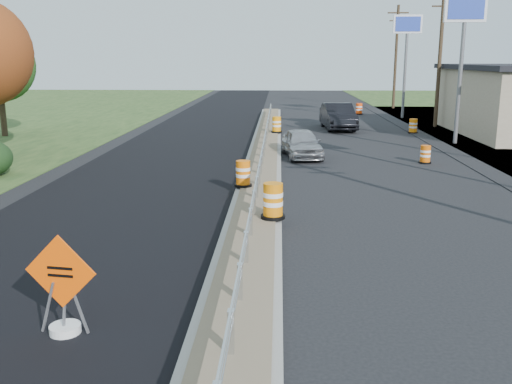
{
  "coord_description": "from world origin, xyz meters",
  "views": [
    {
      "loc": [
        0.7,
        -15.94,
        4.63
      ],
      "look_at": [
        0.09,
        -0.91,
        1.1
      ],
      "focal_mm": 40.0,
      "sensor_mm": 36.0,
      "label": 1
    }
  ],
  "objects_px": {
    "barrel_shoulder_near": "(425,155)",
    "barrel_shoulder_far": "(359,109)",
    "barrel_median_near": "(273,202)",
    "car_silver": "(302,143)",
    "barrel_shoulder_mid": "(413,126)",
    "car_dark_mid": "(338,116)",
    "caution_sign": "(64,309)",
    "barrel_median_far": "(277,125)",
    "barrel_median_mid": "(243,174)"
  },
  "relations": [
    {
      "from": "caution_sign",
      "to": "barrel_median_mid",
      "type": "xyz_separation_m",
      "value": [
        2.41,
        10.72,
        0.22
      ]
    },
    {
      "from": "barrel_median_near",
      "to": "barrel_shoulder_far",
      "type": "xyz_separation_m",
      "value": [
        6.9,
        33.29,
        -0.26
      ]
    },
    {
      "from": "barrel_shoulder_far",
      "to": "barrel_shoulder_near",
      "type": "bearing_deg",
      "value": -90.32
    },
    {
      "from": "barrel_shoulder_far",
      "to": "caution_sign",
      "type": "bearing_deg",
      "value": -104.61
    },
    {
      "from": "barrel_median_far",
      "to": "car_dark_mid",
      "type": "distance_m",
      "value": 5.49
    },
    {
      "from": "barrel_median_near",
      "to": "barrel_shoulder_far",
      "type": "relative_size",
      "value": 1.07
    },
    {
      "from": "barrel_median_far",
      "to": "barrel_median_near",
      "type": "bearing_deg",
      "value": -90.0
    },
    {
      "from": "barrel_median_mid",
      "to": "barrel_shoulder_far",
      "type": "distance_m",
      "value": 30.28
    },
    {
      "from": "caution_sign",
      "to": "barrel_median_near",
      "type": "bearing_deg",
      "value": 70.65
    },
    {
      "from": "car_silver",
      "to": "car_dark_mid",
      "type": "xyz_separation_m",
      "value": [
        2.83,
        11.17,
        0.18
      ]
    },
    {
      "from": "caution_sign",
      "to": "car_dark_mid",
      "type": "bearing_deg",
      "value": 84.07
    },
    {
      "from": "barrel_median_far",
      "to": "barrel_shoulder_near",
      "type": "xyz_separation_m",
      "value": [
        6.77,
        -8.92,
        -0.3
      ]
    },
    {
      "from": "barrel_median_far",
      "to": "barrel_shoulder_far",
      "type": "relative_size",
      "value": 1.02
    },
    {
      "from": "caution_sign",
      "to": "barrel_median_near",
      "type": "xyz_separation_m",
      "value": [
        3.51,
        6.63,
        0.26
      ]
    },
    {
      "from": "caution_sign",
      "to": "barrel_shoulder_near",
      "type": "height_order",
      "value": "caution_sign"
    },
    {
      "from": "barrel_shoulder_mid",
      "to": "barrel_shoulder_far",
      "type": "xyz_separation_m",
      "value": [
        -1.75,
        12.34,
        0.02
      ]
    },
    {
      "from": "barrel_shoulder_near",
      "to": "caution_sign",
      "type": "bearing_deg",
      "value": -121.4
    },
    {
      "from": "barrel_median_near",
      "to": "barrel_shoulder_far",
      "type": "distance_m",
      "value": 34.0
    },
    {
      "from": "barrel_median_near",
      "to": "barrel_shoulder_near",
      "type": "bearing_deg",
      "value": 56.43
    },
    {
      "from": "barrel_median_far",
      "to": "barrel_shoulder_mid",
      "type": "distance_m",
      "value": 8.84
    },
    {
      "from": "barrel_median_near",
      "to": "barrel_shoulder_mid",
      "type": "xyz_separation_m",
      "value": [
        8.65,
        20.95,
        -0.28
      ]
    },
    {
      "from": "caution_sign",
      "to": "car_silver",
      "type": "xyz_separation_m",
      "value": [
        4.76,
        18.25,
        0.23
      ]
    },
    {
      "from": "barrel_median_mid",
      "to": "car_dark_mid",
      "type": "distance_m",
      "value": 19.41
    },
    {
      "from": "caution_sign",
      "to": "car_silver",
      "type": "height_order",
      "value": "caution_sign"
    },
    {
      "from": "caution_sign",
      "to": "barrel_shoulder_far",
      "type": "height_order",
      "value": "caution_sign"
    },
    {
      "from": "caution_sign",
      "to": "barrel_shoulder_far",
      "type": "distance_m",
      "value": 41.25
    },
    {
      "from": "barrel_median_near",
      "to": "car_silver",
      "type": "xyz_separation_m",
      "value": [
        1.25,
        11.62,
        -0.04
      ]
    },
    {
      "from": "car_silver",
      "to": "car_dark_mid",
      "type": "distance_m",
      "value": 11.53
    },
    {
      "from": "barrel_shoulder_near",
      "to": "barrel_shoulder_mid",
      "type": "distance_m",
      "value": 10.91
    },
    {
      "from": "caution_sign",
      "to": "barrel_median_near",
      "type": "height_order",
      "value": "caution_sign"
    },
    {
      "from": "car_dark_mid",
      "to": "barrel_median_near",
      "type": "bearing_deg",
      "value": -104.29
    },
    {
      "from": "barrel_shoulder_near",
      "to": "car_silver",
      "type": "height_order",
      "value": "car_silver"
    },
    {
      "from": "barrel_median_near",
      "to": "caution_sign",
      "type": "bearing_deg",
      "value": -117.87
    },
    {
      "from": "barrel_median_mid",
      "to": "car_dark_mid",
      "type": "xyz_separation_m",
      "value": [
        5.18,
        18.71,
        0.19
      ]
    },
    {
      "from": "barrel_shoulder_near",
      "to": "barrel_shoulder_mid",
      "type": "height_order",
      "value": "barrel_shoulder_mid"
    },
    {
      "from": "barrel_shoulder_far",
      "to": "car_silver",
      "type": "height_order",
      "value": "car_silver"
    },
    {
      "from": "barrel_median_near",
      "to": "barrel_shoulder_near",
      "type": "xyz_separation_m",
      "value": [
        6.77,
        10.2,
        -0.32
      ]
    },
    {
      "from": "caution_sign",
      "to": "barrel_shoulder_far",
      "type": "xyz_separation_m",
      "value": [
        10.41,
        39.92,
        0.0
      ]
    },
    {
      "from": "barrel_shoulder_near",
      "to": "barrel_shoulder_far",
      "type": "relative_size",
      "value": 0.86
    },
    {
      "from": "barrel_median_far",
      "to": "barrel_shoulder_mid",
      "type": "height_order",
      "value": "barrel_median_far"
    },
    {
      "from": "barrel_shoulder_mid",
      "to": "car_dark_mid",
      "type": "height_order",
      "value": "car_dark_mid"
    },
    {
      "from": "barrel_median_near",
      "to": "barrel_shoulder_far",
      "type": "bearing_deg",
      "value": 78.29
    },
    {
      "from": "barrel_shoulder_far",
      "to": "barrel_shoulder_mid",
      "type": "bearing_deg",
      "value": -81.93
    },
    {
      "from": "barrel_median_far",
      "to": "barrel_shoulder_mid",
      "type": "xyz_separation_m",
      "value": [
        8.65,
        1.83,
        -0.26
      ]
    },
    {
      "from": "barrel_median_mid",
      "to": "barrel_median_far",
      "type": "distance_m",
      "value": 15.07
    },
    {
      "from": "barrel_median_mid",
      "to": "barrel_shoulder_near",
      "type": "distance_m",
      "value": 9.97
    },
    {
      "from": "caution_sign",
      "to": "car_silver",
      "type": "relative_size",
      "value": 0.45
    },
    {
      "from": "barrel_shoulder_near",
      "to": "barrel_shoulder_far",
      "type": "xyz_separation_m",
      "value": [
        0.13,
        23.08,
        0.06
      ]
    },
    {
      "from": "barrel_median_far",
      "to": "car_dark_mid",
      "type": "relative_size",
      "value": 0.18
    },
    {
      "from": "caution_sign",
      "to": "barrel_shoulder_mid",
      "type": "distance_m",
      "value": 30.14
    }
  ]
}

